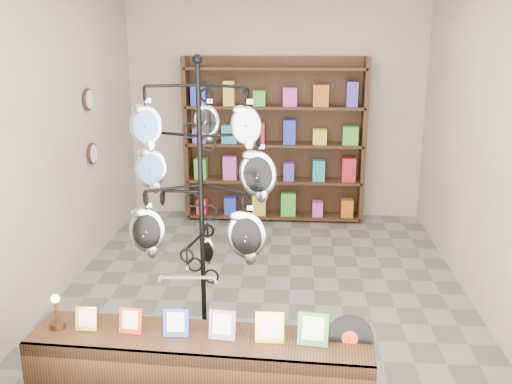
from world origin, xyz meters
TOP-DOWN VIEW (x-y plane):
  - ground at (0.00, 0.00)m, footprint 5.00×5.00m
  - room_envelope at (0.00, 0.00)m, footprint 5.00×5.00m
  - display_tree at (-0.44, -1.06)m, footprint 1.21×1.00m
  - front_shelf at (-0.33, -1.93)m, footprint 2.30×0.59m
  - back_shelving at (0.00, 2.30)m, footprint 2.42×0.36m
  - wall_clocks at (-1.97, 0.80)m, footprint 0.03×0.24m

SIDE VIEW (x-z plane):
  - ground at x=0.00m, z-range 0.00..0.00m
  - front_shelf at x=-0.33m, z-range -0.12..0.69m
  - back_shelving at x=0.00m, z-range -0.07..2.13m
  - display_tree at x=-0.44m, z-range 0.18..2.54m
  - wall_clocks at x=-1.97m, z-range 1.08..1.92m
  - room_envelope at x=0.00m, z-range -0.65..4.35m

